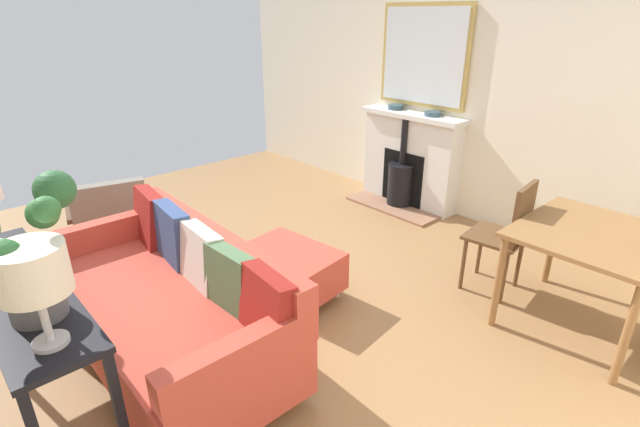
# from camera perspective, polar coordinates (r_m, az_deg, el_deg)

# --- Properties ---
(ground_plane) EXTENTS (5.21, 6.19, 0.01)m
(ground_plane) POSITION_cam_1_polar(r_m,az_deg,el_deg) (3.90, -9.62, -8.56)
(ground_plane) COLOR olive
(wall_left) EXTENTS (0.12, 6.19, 2.70)m
(wall_left) POSITION_cam_1_polar(r_m,az_deg,el_deg) (5.23, 14.66, 15.04)
(wall_left) COLOR silver
(wall_left) RESTS_ON ground
(fireplace) EXTENTS (0.57, 1.23, 1.04)m
(fireplace) POSITION_cam_1_polar(r_m,az_deg,el_deg) (5.36, 10.67, 5.95)
(fireplace) COLOR #93664C
(fireplace) RESTS_ON ground
(mirror_over_mantel) EXTENTS (0.04, 1.07, 1.03)m
(mirror_over_mantel) POSITION_cam_1_polar(r_m,az_deg,el_deg) (5.24, 12.48, 18.20)
(mirror_over_mantel) COLOR tan
(mantel_bowl_near) EXTENTS (0.17, 0.17, 0.05)m
(mantel_bowl_near) POSITION_cam_1_polar(r_m,az_deg,el_deg) (5.39, 9.18, 12.71)
(mantel_bowl_near) COLOR #334C56
(mantel_bowl_near) RESTS_ON fireplace
(mantel_bowl_far) EXTENTS (0.17, 0.17, 0.04)m
(mantel_bowl_far) POSITION_cam_1_polar(r_m,az_deg,el_deg) (5.11, 13.55, 11.74)
(mantel_bowl_far) COLOR #334C56
(mantel_bowl_far) RESTS_ON fireplace
(sofa) EXTENTS (0.91, 1.93, 0.84)m
(sofa) POSITION_cam_1_polar(r_m,az_deg,el_deg) (3.12, -17.50, -10.27)
(sofa) COLOR #B2B2B7
(sofa) RESTS_ON ground
(ottoman) EXTENTS (0.61, 0.79, 0.39)m
(ottoman) POSITION_cam_1_polar(r_m,az_deg,el_deg) (3.60, -3.63, -6.67)
(ottoman) COLOR #B2B2B7
(ottoman) RESTS_ON ground
(armchair_accent) EXTENTS (0.79, 0.72, 0.73)m
(armchair_accent) POSITION_cam_1_polar(r_m,az_deg,el_deg) (4.57, -24.25, 0.34)
(armchair_accent) COLOR #4C3321
(armchair_accent) RESTS_ON ground
(console_table) EXTENTS (0.37, 1.54, 0.80)m
(console_table) POSITION_cam_1_polar(r_m,az_deg,el_deg) (2.80, -32.39, -9.37)
(console_table) COLOR black
(console_table) RESTS_ON ground
(table_lamp_far_end) EXTENTS (0.27, 0.27, 0.44)m
(table_lamp_far_end) POSITION_cam_1_polar(r_m,az_deg,el_deg) (2.09, -31.62, -6.21)
(table_lamp_far_end) COLOR #B2B2B7
(table_lamp_far_end) RESTS_ON console_table
(potted_plant) EXTENTS (0.51, 0.51, 0.62)m
(potted_plant) POSITION_cam_1_polar(r_m,az_deg,el_deg) (2.31, -32.39, -3.61)
(potted_plant) COLOR #4C4C51
(potted_plant) RESTS_ON console_table
(book_stack) EXTENTS (0.27, 0.22, 0.06)m
(book_stack) POSITION_cam_1_polar(r_m,az_deg,el_deg) (2.92, -33.86, -5.39)
(book_stack) COLOR #4C7056
(book_stack) RESTS_ON console_table
(dining_table) EXTENTS (0.96, 0.88, 0.72)m
(dining_table) POSITION_cam_1_polar(r_m,az_deg,el_deg) (3.56, 30.26, -3.33)
(dining_table) COLOR olive
(dining_table) RESTS_ON ground
(dining_chair_near_fireplace) EXTENTS (0.45, 0.45, 0.91)m
(dining_chair_near_fireplace) POSITION_cam_1_polar(r_m,az_deg,el_deg) (3.78, 21.93, -1.87)
(dining_chair_near_fireplace) COLOR brown
(dining_chair_near_fireplace) RESTS_ON ground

